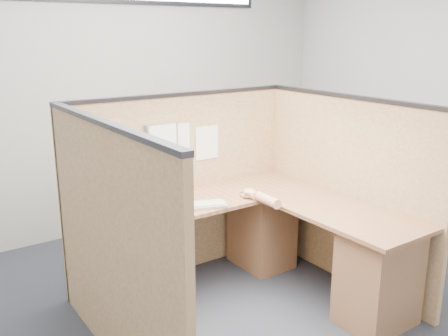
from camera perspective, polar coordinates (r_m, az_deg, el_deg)
floor at (r=3.75m, az=3.52°, el=-16.83°), size 5.00×5.00×0.00m
wall_back at (r=5.17m, az=-11.97°, el=8.33°), size 5.00×0.00×5.00m
cubicle_partitions at (r=3.73m, az=-0.34°, el=-3.90°), size 2.06×1.83×1.53m
l_desk at (r=3.87m, az=3.15°, el=-9.21°), size 1.95×1.75×0.73m
laptop at (r=3.85m, az=-8.51°, el=-3.20°), size 0.36×0.37×0.23m
keyboard at (r=3.72m, az=-3.32°, el=-4.34°), size 0.50×0.31×0.03m
mouse at (r=3.94m, az=2.87°, el=-3.08°), size 0.13×0.10×0.05m
hand_forearm at (r=3.84m, az=4.30°, el=-3.38°), size 0.11×0.40×0.08m
blue_poster at (r=3.69m, az=-16.66°, el=4.20°), size 0.17×0.00×0.22m
american_flag at (r=3.75m, az=-13.63°, el=4.13°), size 0.22×0.01×0.37m
file_holder at (r=3.95m, az=-7.12°, el=2.62°), size 0.27×0.05×0.34m
paper_left at (r=4.05m, az=-5.31°, el=3.08°), size 0.22×0.01×0.28m
paper_right at (r=4.20m, az=-1.95°, el=2.91°), size 0.22×0.01×0.28m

